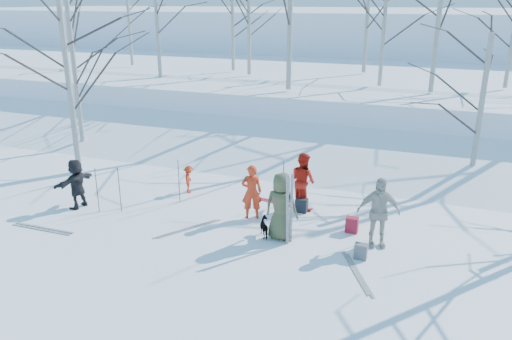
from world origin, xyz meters
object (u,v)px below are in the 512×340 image
at_px(skier_redor_behind, 303,181).
at_px(backpack_dark, 302,205).
at_px(backpack_red, 352,225).
at_px(backpack_grey, 361,251).
at_px(skier_olive_center, 281,207).
at_px(dog, 266,227).
at_px(skier_red_seated, 189,179).
at_px(skier_cream_east, 378,212).
at_px(skier_red_north, 252,192).
at_px(skier_grey_west, 77,184).

height_order(skier_redor_behind, backpack_dark, skier_redor_behind).
distance_m(skier_redor_behind, backpack_dark, 0.72).
bearing_deg(backpack_red, backpack_dark, 153.32).
relative_size(backpack_red, backpack_grey, 1.11).
bearing_deg(skier_olive_center, skier_redor_behind, -85.68).
distance_m(dog, backpack_dark, 1.90).
relative_size(skier_olive_center, skier_red_seated, 2.01).
xyz_separation_m(skier_cream_east, backpack_dark, (-2.32, 1.35, -0.70)).
relative_size(skier_red_seated, backpack_red, 2.10).
xyz_separation_m(skier_redor_behind, backpack_red, (1.69, -1.14, -0.63)).
relative_size(skier_olive_center, backpack_red, 4.22).
bearing_deg(backpack_dark, skier_redor_behind, 102.48).
height_order(skier_red_north, backpack_red, skier_red_north).
relative_size(skier_red_seated, dog, 1.51).
xyz_separation_m(skier_redor_behind, skier_grey_west, (-6.18, -2.36, -0.10)).
xyz_separation_m(dog, backpack_grey, (2.51, -0.32, -0.06)).
height_order(skier_olive_center, skier_grey_west, skier_olive_center).
bearing_deg(skier_grey_west, skier_cream_east, 103.19).
xyz_separation_m(skier_red_seated, backpack_dark, (3.78, -0.21, -0.24)).
bearing_deg(skier_olive_center, backpack_dark, -87.74).
xyz_separation_m(backpack_red, backpack_dark, (-1.61, 0.81, -0.01)).
height_order(skier_olive_center, skier_red_seated, skier_olive_center).
relative_size(skier_redor_behind, skier_cream_east, 0.93).
bearing_deg(backpack_grey, skier_red_seated, 157.94).
bearing_deg(backpack_red, skier_cream_east, -37.30).
relative_size(dog, backpack_dark, 1.46).
distance_m(skier_red_north, backpack_red, 2.87).
bearing_deg(skier_olive_center, skier_red_north, -35.13).
distance_m(skier_redor_behind, dog, 2.29).
distance_m(backpack_red, backpack_grey, 1.43).
bearing_deg(skier_red_north, backpack_grey, 134.30).
height_order(skier_cream_east, dog, skier_cream_east).
height_order(skier_red_seated, backpack_dark, skier_red_seated).
xyz_separation_m(skier_red_north, backpack_grey, (3.28, -1.26, -0.59)).
bearing_deg(skier_grey_west, backpack_dark, 116.60).
relative_size(skier_redor_behind, backpack_dark, 4.20).
bearing_deg(skier_redor_behind, backpack_dark, 136.08).
bearing_deg(dog, skier_redor_behind, -137.42).
height_order(skier_cream_east, backpack_grey, skier_cream_east).
xyz_separation_m(skier_redor_behind, skier_red_seated, (-3.70, -0.12, -0.40)).
height_order(backpack_grey, backpack_dark, backpack_dark).
bearing_deg(skier_red_seated, backpack_dark, -116.52).
bearing_deg(backpack_grey, dog, 172.82).
xyz_separation_m(skier_red_seated, backpack_grey, (5.86, -2.37, -0.25)).
bearing_deg(backpack_red, skier_red_seated, 169.29).
bearing_deg(skier_grey_west, skier_redor_behind, 119.51).
xyz_separation_m(skier_cream_east, dog, (-2.75, -0.50, -0.65)).
height_order(skier_redor_behind, backpack_grey, skier_redor_behind).
distance_m(dog, backpack_red, 2.29).
relative_size(skier_red_seated, skier_grey_west, 0.59).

